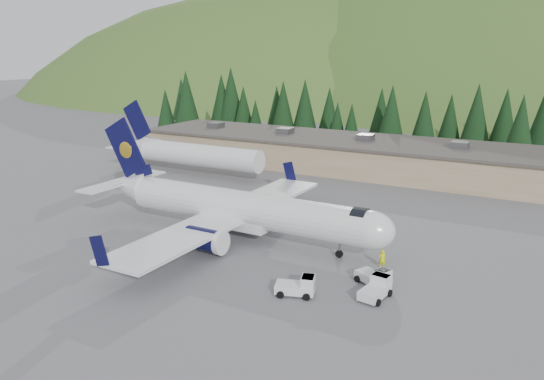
{
  "coord_description": "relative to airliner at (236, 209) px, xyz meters",
  "views": [
    {
      "loc": [
        28.44,
        -45.48,
        19.61
      ],
      "look_at": [
        0.0,
        6.0,
        4.0
      ],
      "focal_mm": 35.0,
      "sensor_mm": 36.0,
      "label": 1
    }
  ],
  "objects": [
    {
      "name": "baggage_tug_a",
      "position": [
        12.05,
        -9.37,
        -2.43
      ],
      "size": [
        3.54,
        2.69,
        1.71
      ],
      "rotation": [
        0.0,
        0.0,
        0.31
      ],
      "color": "silver",
      "rests_on": "ground"
    },
    {
      "name": "baggage_tug_b",
      "position": [
        16.99,
        -4.52,
        -2.45
      ],
      "size": [
        3.5,
        2.93,
        1.67
      ],
      "rotation": [
        0.0,
        0.0,
        -0.49
      ],
      "color": "silver",
      "rests_on": "ground"
    },
    {
      "name": "terminal_building",
      "position": [
        -3.95,
        37.99,
        -0.57
      ],
      "size": [
        71.0,
        17.0,
        6.1
      ],
      "color": "#957D5C",
      "rests_on": "ground"
    },
    {
      "name": "airliner",
      "position": [
        0.0,
        0.0,
        0.0
      ],
      "size": [
        36.02,
        33.74,
        12.0
      ],
      "rotation": [
        0.0,
        0.0,
        -0.01
      ],
      "color": "white",
      "rests_on": "ground"
    },
    {
      "name": "baggage_tug_c",
      "position": [
        17.77,
        -6.62,
        -2.44
      ],
      "size": [
        2.3,
        3.38,
        1.7
      ],
      "rotation": [
        0.0,
        0.0,
        1.43
      ],
      "color": "silver",
      "rests_on": "ground"
    },
    {
      "name": "second_airliner",
      "position": [
        -23.87,
        21.99,
        0.13
      ],
      "size": [
        27.5,
        11.0,
        10.05
      ],
      "color": "white",
      "rests_on": "ground"
    },
    {
      "name": "ramp_worker",
      "position": [
        16.36,
        -0.62,
        -2.3
      ],
      "size": [
        0.77,
        0.66,
        1.79
      ],
      "primitive_type": "imported",
      "rotation": [
        0.0,
        0.0,
        3.56
      ],
      "color": "#F2FF01",
      "rests_on": "ground"
    },
    {
      "name": "tree_line",
      "position": [
        -4.69,
        61.54,
        4.33
      ],
      "size": [
        113.93,
        16.94,
        14.4
      ],
      "color": "black",
      "rests_on": "ground"
    },
    {
      "name": "ground",
      "position": [
        1.06,
        -0.01,
        -3.2
      ],
      "size": [
        600.0,
        600.0,
        0.0
      ],
      "primitive_type": "plane",
      "color": "slate"
    }
  ]
}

